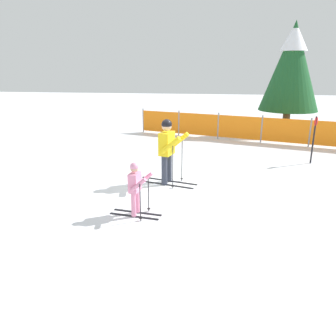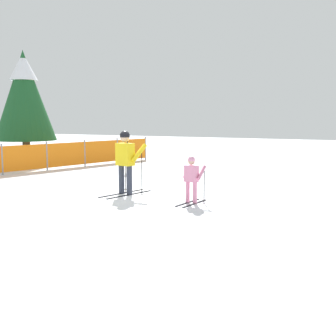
{
  "view_description": "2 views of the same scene",
  "coord_description": "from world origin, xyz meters",
  "px_view_note": "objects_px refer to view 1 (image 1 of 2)",
  "views": [
    {
      "loc": [
        1.11,
        -8.18,
        2.9
      ],
      "look_at": [
        0.08,
        -1.01,
        0.67
      ],
      "focal_mm": 35.0,
      "sensor_mm": 36.0,
      "label": 1
    },
    {
      "loc": [
        -9.46,
        -5.89,
        2.03
      ],
      "look_at": [
        -0.11,
        -1.44,
        0.77
      ],
      "focal_mm": 45.0,
      "sensor_mm": 36.0,
      "label": 2
    }
  ],
  "objects_px": {
    "safety_fence": "(262,129)",
    "conifer_far": "(292,65)",
    "skier_adult": "(168,146)",
    "skier_child": "(136,185)",
    "trail_marker": "(314,135)"
  },
  "relations": [
    {
      "from": "skier_adult",
      "to": "conifer_far",
      "type": "height_order",
      "value": "conifer_far"
    },
    {
      "from": "skier_child",
      "to": "safety_fence",
      "type": "distance_m",
      "value": 8.09
    },
    {
      "from": "skier_child",
      "to": "conifer_far",
      "type": "bearing_deg",
      "value": 72.19
    },
    {
      "from": "skier_child",
      "to": "conifer_far",
      "type": "relative_size",
      "value": 0.23
    },
    {
      "from": "skier_adult",
      "to": "trail_marker",
      "type": "height_order",
      "value": "skier_adult"
    },
    {
      "from": "skier_child",
      "to": "conifer_far",
      "type": "distance_m",
      "value": 11.05
    },
    {
      "from": "skier_adult",
      "to": "skier_child",
      "type": "relative_size",
      "value": 1.49
    },
    {
      "from": "skier_child",
      "to": "trail_marker",
      "type": "height_order",
      "value": "trail_marker"
    },
    {
      "from": "skier_adult",
      "to": "conifer_far",
      "type": "bearing_deg",
      "value": 75.4
    },
    {
      "from": "safety_fence",
      "to": "trail_marker",
      "type": "height_order",
      "value": "trail_marker"
    },
    {
      "from": "skier_child",
      "to": "trail_marker",
      "type": "distance_m",
      "value": 6.41
    },
    {
      "from": "safety_fence",
      "to": "conifer_far",
      "type": "height_order",
      "value": "conifer_far"
    },
    {
      "from": "skier_adult",
      "to": "trail_marker",
      "type": "relative_size",
      "value": 1.13
    },
    {
      "from": "skier_adult",
      "to": "skier_child",
      "type": "bearing_deg",
      "value": -84.74
    },
    {
      "from": "conifer_far",
      "to": "trail_marker",
      "type": "relative_size",
      "value": 3.27
    }
  ]
}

